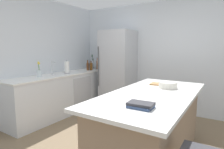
% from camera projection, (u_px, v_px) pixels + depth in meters
% --- Properties ---
extents(wall_rear, '(6.00, 0.10, 2.60)m').
position_uv_depth(wall_rear, '(172.00, 57.00, 4.34)').
color(wall_rear, silver).
rests_on(wall_rear, ground_plane).
extents(wall_left, '(0.10, 6.00, 2.60)m').
position_uv_depth(wall_left, '(20.00, 59.00, 3.76)').
color(wall_left, silver).
rests_on(wall_left, ground_plane).
extents(counter_run_left, '(0.66, 2.68, 0.93)m').
position_uv_depth(counter_run_left, '(63.00, 93.00, 4.34)').
color(counter_run_left, silver).
rests_on(counter_run_left, ground_plane).
extents(kitchen_island, '(1.00, 2.17, 0.92)m').
position_uv_depth(kitchen_island, '(152.00, 126.00, 2.52)').
color(kitchen_island, '#8E755B').
rests_on(kitchen_island, ground_plane).
extents(refrigerator, '(0.77, 0.72, 1.94)m').
position_uv_depth(refrigerator, '(118.00, 70.00, 4.72)').
color(refrigerator, '#B7BABF').
rests_on(refrigerator, ground_plane).
extents(sink_faucet, '(0.15, 0.05, 0.30)m').
position_uv_depth(sink_faucet, '(52.00, 68.00, 4.08)').
color(sink_faucet, silver).
rests_on(sink_faucet, counter_run_left).
extents(flower_vase, '(0.09, 0.09, 0.31)m').
position_uv_depth(flower_vase, '(39.00, 72.00, 3.76)').
color(flower_vase, silver).
rests_on(flower_vase, counter_run_left).
extents(paper_towel_roll, '(0.14, 0.14, 0.31)m').
position_uv_depth(paper_towel_roll, '(67.00, 68.00, 4.31)').
color(paper_towel_roll, gray).
rests_on(paper_towel_roll, counter_run_left).
extents(vinegar_bottle, '(0.05, 0.05, 0.32)m').
position_uv_depth(vinegar_bottle, '(97.00, 65.00, 5.23)').
color(vinegar_bottle, '#994C23').
rests_on(vinegar_bottle, counter_run_left).
extents(wine_bottle, '(0.07, 0.07, 0.40)m').
position_uv_depth(wine_bottle, '(92.00, 63.00, 5.19)').
color(wine_bottle, '#19381E').
rests_on(wine_bottle, counter_run_left).
extents(soda_bottle, '(0.07, 0.07, 0.35)m').
position_uv_depth(soda_bottle, '(92.00, 64.00, 5.09)').
color(soda_bottle, silver).
rests_on(soda_bottle, counter_run_left).
extents(whiskey_bottle, '(0.08, 0.08, 0.24)m').
position_uv_depth(whiskey_bottle, '(91.00, 66.00, 4.99)').
color(whiskey_bottle, brown).
rests_on(whiskey_bottle, counter_run_left).
extents(syrup_bottle, '(0.07, 0.07, 0.27)m').
position_uv_depth(syrup_bottle, '(88.00, 66.00, 4.93)').
color(syrup_bottle, '#5B3319').
rests_on(syrup_bottle, counter_run_left).
extents(cookbook_stack, '(0.27, 0.19, 0.05)m').
position_uv_depth(cookbook_stack, '(141.00, 105.00, 1.85)').
color(cookbook_stack, '#334770').
rests_on(cookbook_stack, kitchen_island).
extents(mixing_bowl, '(0.27, 0.27, 0.09)m').
position_uv_depth(mixing_bowl, '(168.00, 85.00, 2.76)').
color(mixing_bowl, silver).
rests_on(mixing_bowl, kitchen_island).
extents(cutting_board, '(0.35, 0.23, 0.02)m').
position_uv_depth(cutting_board, '(161.00, 84.00, 3.00)').
color(cutting_board, '#9E7042').
rests_on(cutting_board, kitchen_island).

